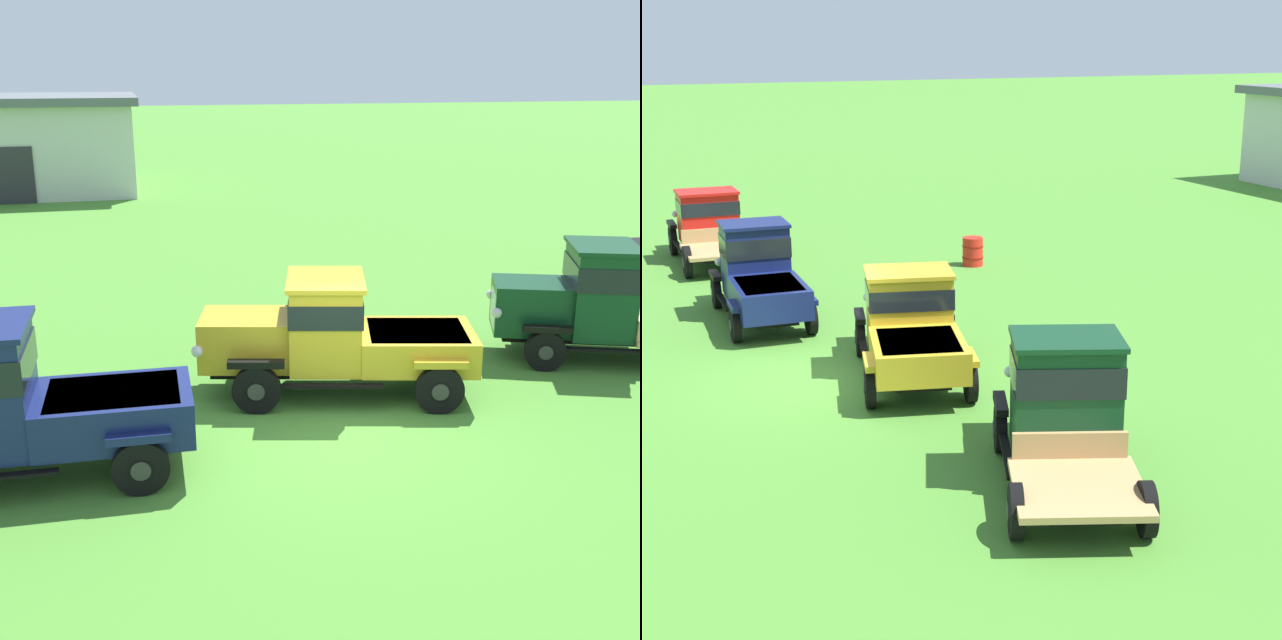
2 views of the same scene
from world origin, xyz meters
TOP-DOWN VIEW (x-y plane):
  - ground_plane at (0.00, 0.00)m, footprint 240.00×240.00m
  - vintage_truck_second_in_line at (-4.78, -0.17)m, footprint 4.81×2.05m
  - vintage_truck_midrow_center at (0.36, 1.79)m, footprint 5.10×2.98m
  - vintage_truck_far_side at (5.68, 2.33)m, footprint 4.86×3.23m

SIDE VIEW (x-z plane):
  - ground_plane at x=0.00m, z-range 0.00..0.00m
  - vintage_truck_midrow_center at x=0.36m, z-range 0.02..2.13m
  - vintage_truck_second_in_line at x=-4.78m, z-range -0.03..2.27m
  - vintage_truck_far_side at x=5.68m, z-range 0.04..2.34m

